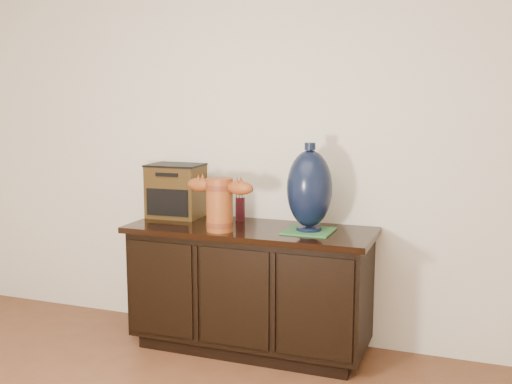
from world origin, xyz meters
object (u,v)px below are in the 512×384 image
at_px(terracotta_vessel, 220,201).
at_px(spray_can, 240,207).
at_px(tv_radio, 176,190).
at_px(sideboard, 250,287).
at_px(lamp_base, 309,189).

distance_m(terracotta_vessel, spray_can, 0.33).
relative_size(terracotta_vessel, tv_radio, 1.24).
distance_m(sideboard, tv_radio, 0.79).
relative_size(sideboard, lamp_base, 2.92).
height_order(sideboard, tv_radio, tv_radio).
bearing_deg(spray_can, tv_radio, -177.11).
height_order(terracotta_vessel, spray_can, terracotta_vessel).
bearing_deg(lamp_base, spray_can, 161.45).
xyz_separation_m(sideboard, terracotta_vessel, (-0.13, -0.15, 0.54)).
xyz_separation_m(terracotta_vessel, spray_can, (-0.00, 0.32, -0.09)).
bearing_deg(spray_can, lamp_base, -18.55).
xyz_separation_m(lamp_base, spray_can, (-0.49, 0.16, -0.16)).
height_order(lamp_base, spray_can, lamp_base).
bearing_deg(terracotta_vessel, tv_radio, 152.46).
distance_m(terracotta_vessel, lamp_base, 0.52).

